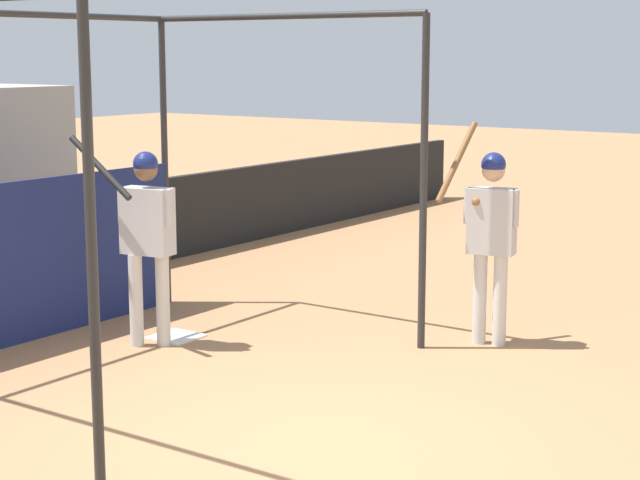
{
  "coord_description": "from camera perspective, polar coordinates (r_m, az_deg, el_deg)",
  "views": [
    {
      "loc": [
        -5.88,
        -4.17,
        2.75
      ],
      "look_at": [
        2.17,
        1.49,
        1.01
      ],
      "focal_mm": 60.0,
      "sensor_mm": 36.0,
      "label": 1
    }
  ],
  "objects": [
    {
      "name": "ground_plane",
      "position": [
        7.71,
        -0.22,
        -10.87
      ],
      "size": [
        60.0,
        60.0,
        0.0
      ],
      "primitive_type": "plane",
      "color": "#A8754C"
    },
    {
      "name": "home_plate",
      "position": [
        10.55,
        -7.69,
        -5.13
      ],
      "size": [
        0.44,
        0.44,
        0.02
      ],
      "color": "white",
      "rests_on": "ground"
    },
    {
      "name": "batting_cage",
      "position": [
        10.05,
        -14.15,
        1.26
      ],
      "size": [
        4.14,
        3.3,
        3.12
      ],
      "color": "#282828",
      "rests_on": "ground"
    },
    {
      "name": "player_waiting",
      "position": [
        10.12,
        9.09,
        0.61
      ],
      "size": [
        0.54,
        0.71,
        2.1
      ],
      "rotation": [
        0.0,
        0.0,
        1.77
      ],
      "color": "silver",
      "rests_on": "ground"
    },
    {
      "name": "player_batter",
      "position": [
        10.06,
        -9.26,
        0.63
      ],
      "size": [
        0.53,
        0.91,
        1.99
      ],
      "rotation": [
        0.0,
        0.0,
        1.74
      ],
      "color": "silver",
      "rests_on": "ground"
    }
  ]
}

